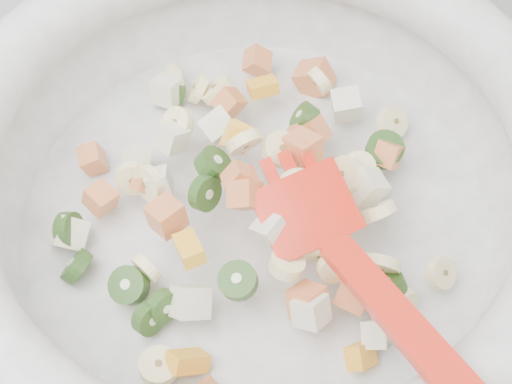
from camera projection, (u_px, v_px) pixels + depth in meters
The scene contains 1 object.
mixing_bowl at pixel (256, 179), 0.48m from camera, with size 0.46×0.44×0.15m.
Camera 1 is at (-0.05, 1.18, 1.37)m, focal length 50.00 mm.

